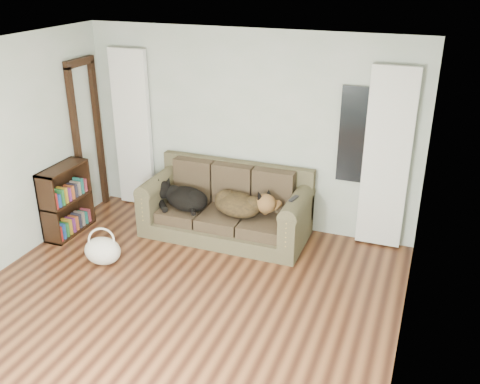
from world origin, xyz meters
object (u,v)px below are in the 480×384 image
(sofa, at_px, (225,204))
(tote_bag, at_px, (103,251))
(dog_shepherd, at_px, (241,205))
(bookshelf, at_px, (66,198))
(dog_black_lab, at_px, (184,198))

(sofa, height_order, tote_bag, sofa)
(tote_bag, bearing_deg, dog_shepherd, 41.14)
(bookshelf, bearing_deg, dog_shepherd, 10.12)
(dog_shepherd, xyz_separation_m, tote_bag, (-1.33, -1.16, -0.33))
(sofa, xyz_separation_m, dog_shepherd, (0.23, -0.03, 0.04))
(sofa, distance_m, dog_shepherd, 0.23)
(dog_black_lab, height_order, dog_shepherd, dog_shepherd)
(sofa, bearing_deg, dog_black_lab, -170.08)
(sofa, distance_m, tote_bag, 1.65)
(sofa, height_order, dog_shepherd, sofa)
(dog_shepherd, bearing_deg, bookshelf, 36.55)
(sofa, bearing_deg, bookshelf, -161.21)
(dog_black_lab, distance_m, dog_shepherd, 0.78)
(tote_bag, bearing_deg, sofa, 47.37)
(dog_black_lab, relative_size, tote_bag, 1.45)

